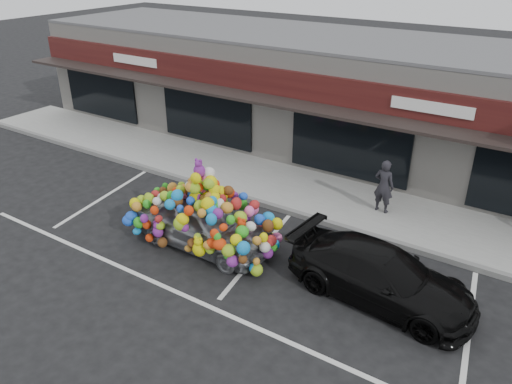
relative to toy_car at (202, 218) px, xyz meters
The scene contains 11 objects.
ground 1.60m from the toy_car, 167.00° to the left, with size 90.00×90.00×0.00m, color black.
shop_building 8.95m from the toy_car, 98.62° to the left, with size 24.00×7.20×4.31m.
sidewalk 4.57m from the toy_car, 107.12° to the left, with size 26.00×3.00×0.15m, color gray.
kerb 3.20m from the toy_car, 115.30° to the left, with size 26.00×0.18×0.16m, color slate.
parking_stripe_left 4.63m from the toy_car, behind, with size 0.12×4.40×0.01m, color silver.
parking_stripe_mid 1.77m from the toy_car, 18.96° to the left, with size 0.12×4.40×0.01m, color silver.
parking_stripe_right 6.94m from the toy_car, ahead, with size 0.12×4.40×0.01m, color silver.
lane_line 2.27m from the toy_car, 71.33° to the right, with size 14.00×0.12×0.01m, color silver.
toy_car is the anchor object (origin of this frame).
black_sedan 4.87m from the toy_car, ahead, with size 4.39×1.78×1.27m, color black.
pedestrian_a 5.50m from the toy_car, 50.65° to the left, with size 0.60×0.40×1.66m, color black.
Camera 1 is at (8.86, -9.27, 7.43)m, focal length 35.00 mm.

